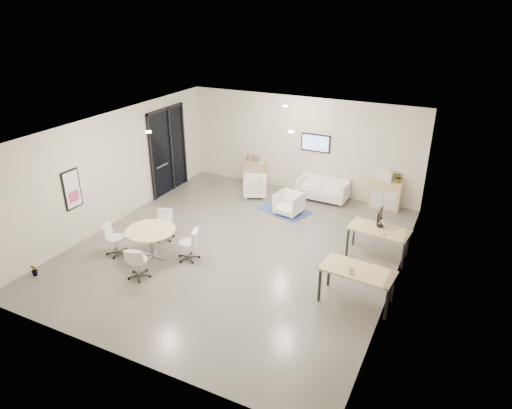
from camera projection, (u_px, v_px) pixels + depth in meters
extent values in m
cube|color=#5A5752|center=(238.00, 261.00, 12.25)|extent=(8.00, 9.00, 0.80)
cube|color=white|center=(236.00, 113.00, 10.61)|extent=(8.00, 9.00, 0.80)
cube|color=beige|center=(306.00, 142.00, 15.44)|extent=(8.00, 0.80, 3.20)
cube|color=beige|center=(95.00, 297.00, 7.42)|extent=(8.00, 0.80, 3.20)
cube|color=beige|center=(103.00, 166.00, 13.19)|extent=(0.80, 9.00, 3.20)
cube|color=beige|center=(420.00, 227.00, 9.67)|extent=(0.80, 9.00, 3.20)
cube|color=black|center=(168.00, 151.00, 15.13)|extent=(0.02, 1.90, 2.85)
cube|color=black|center=(165.00, 109.00, 14.56)|extent=(0.06, 1.90, 0.08)
cube|color=black|center=(151.00, 159.00, 14.38)|extent=(0.06, 0.08, 2.85)
cube|color=black|center=(184.00, 144.00, 15.87)|extent=(0.06, 0.08, 2.85)
cube|color=black|center=(171.00, 149.00, 15.25)|extent=(0.06, 0.07, 2.85)
cube|color=#B2B2B7|center=(162.00, 166.00, 14.90)|extent=(0.04, 0.60, 0.05)
cube|color=black|center=(72.00, 189.00, 11.73)|extent=(0.04, 0.54, 1.04)
cube|color=white|center=(73.00, 189.00, 11.73)|extent=(0.01, 0.46, 0.96)
cube|color=#C54478|center=(74.00, 197.00, 11.81)|extent=(0.01, 0.32, 0.30)
cube|color=black|center=(316.00, 143.00, 14.82)|extent=(0.98, 0.05, 0.58)
cube|color=#93BDFF|center=(315.00, 143.00, 14.80)|extent=(0.90, 0.01, 0.50)
cylinder|color=#FFEAC6|center=(148.00, 132.00, 10.68)|extent=(0.14, 0.14, 0.03)
cylinder|color=#FFEAC6|center=(291.00, 132.00, 10.71)|extent=(0.14, 0.14, 0.03)
cylinder|color=#FFEAC6|center=(285.00, 106.00, 13.23)|extent=(0.14, 0.14, 0.03)
cube|color=#D2AF7E|center=(254.00, 173.00, 16.08)|extent=(0.75, 0.38, 0.85)
cube|color=silver|center=(247.00, 176.00, 16.02)|extent=(0.32, 0.02, 0.51)
cube|color=silver|center=(256.00, 178.00, 15.88)|extent=(0.32, 0.02, 0.51)
cube|color=#D2AF7E|center=(385.00, 194.00, 14.20)|extent=(0.93, 0.44, 0.93)
cube|color=silver|center=(377.00, 198.00, 14.14)|extent=(0.39, 0.02, 0.56)
cube|color=silver|center=(391.00, 201.00, 13.97)|extent=(0.39, 0.02, 0.56)
cube|color=red|center=(248.00, 157.00, 15.95)|extent=(0.04, 0.14, 0.22)
cube|color=#337FCC|center=(249.00, 158.00, 15.93)|extent=(0.04, 0.14, 0.22)
cube|color=gold|center=(251.00, 158.00, 15.91)|extent=(0.04, 0.14, 0.22)
cube|color=#4CB24C|center=(252.00, 158.00, 15.88)|extent=(0.04, 0.14, 0.22)
cube|color=#CC6619|center=(254.00, 158.00, 15.86)|extent=(0.04, 0.14, 0.22)
cube|color=purple|center=(255.00, 159.00, 15.84)|extent=(0.04, 0.14, 0.22)
cube|color=#E54C7F|center=(257.00, 159.00, 15.82)|extent=(0.04, 0.14, 0.22)
cube|color=teal|center=(258.00, 159.00, 15.79)|extent=(0.04, 0.14, 0.22)
cube|color=white|center=(385.00, 176.00, 13.98)|extent=(0.46, 0.38, 0.27)
cube|color=white|center=(385.00, 171.00, 13.92)|extent=(0.34, 0.29, 0.06)
cube|color=white|center=(323.00, 192.00, 14.90)|extent=(1.65, 0.87, 0.30)
cube|color=white|center=(326.00, 180.00, 15.04)|extent=(1.62, 0.24, 0.30)
cube|color=white|center=(302.00, 184.00, 15.14)|extent=(0.17, 0.81, 0.61)
cube|color=white|center=(345.00, 192.00, 14.55)|extent=(0.17, 0.81, 0.61)
cube|color=navy|center=(284.00, 210.00, 14.22)|extent=(1.75, 1.43, 0.01)
imported|color=white|center=(255.00, 185.00, 15.10)|extent=(0.96, 0.98, 0.77)
imported|color=white|center=(289.00, 203.00, 13.84)|extent=(0.84, 0.80, 0.76)
cube|color=#D2AF7E|center=(379.00, 230.00, 11.41)|extent=(1.55, 0.89, 0.04)
cube|color=black|center=(347.00, 243.00, 11.58)|extent=(0.05, 0.05, 0.73)
cube|color=black|center=(403.00, 255.00, 11.03)|extent=(0.05, 0.05, 0.73)
cube|color=black|center=(354.00, 232.00, 12.10)|extent=(0.05, 0.05, 0.73)
cube|color=black|center=(408.00, 244.00, 11.55)|extent=(0.05, 0.05, 0.73)
cube|color=#D2AF7E|center=(358.00, 271.00, 9.64)|extent=(1.60, 0.90, 0.04)
cube|color=black|center=(320.00, 286.00, 9.82)|extent=(0.05, 0.05, 0.76)
cube|color=black|center=(386.00, 304.00, 9.25)|extent=(0.05, 0.05, 0.76)
cube|color=black|center=(329.00, 271.00, 10.36)|extent=(0.05, 0.05, 0.76)
cube|color=black|center=(393.00, 287.00, 9.79)|extent=(0.05, 0.05, 0.76)
cylinder|color=black|center=(381.00, 226.00, 11.51)|extent=(0.20, 0.20, 0.02)
cube|color=black|center=(381.00, 222.00, 11.47)|extent=(0.04, 0.03, 0.24)
cube|color=black|center=(380.00, 216.00, 11.42)|extent=(0.03, 0.50, 0.32)
cylinder|color=#D2AF7E|center=(150.00, 231.00, 11.38)|extent=(1.26, 1.26, 0.04)
cylinder|color=#B2B2B7|center=(152.00, 244.00, 11.53)|extent=(0.10, 0.10, 0.72)
cube|color=#B2B2B7|center=(153.00, 256.00, 11.68)|extent=(0.73, 0.06, 0.03)
cube|color=#B2B2B7|center=(153.00, 256.00, 11.68)|extent=(0.06, 0.73, 0.03)
imported|color=#3F7F3F|center=(399.00, 178.00, 13.81)|extent=(0.34, 0.37, 0.26)
imported|color=#3F7F3F|center=(35.00, 273.00, 10.83)|extent=(0.26, 0.35, 0.14)
imported|color=white|center=(351.00, 271.00, 9.49)|extent=(0.14, 0.12, 0.12)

